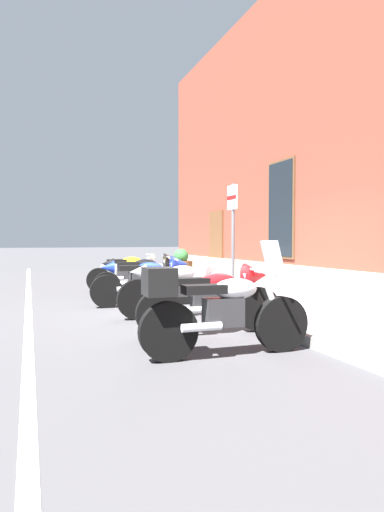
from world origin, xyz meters
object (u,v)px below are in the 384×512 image
Objects in this scene: motorcycle_black_sport at (145,274)px; parking_sign at (233,226)px; barrel_planter at (181,268)px; motorcycle_white_sport at (181,285)px; motorcycle_silver_touring at (218,309)px; motorcycle_red_sport at (216,295)px; motorcycle_yellow_naked at (129,273)px; motorcycle_blue_sport at (149,278)px.

motorcycle_black_sport is 2.69m from parking_sign.
barrel_planter reaches higher than motorcycle_black_sport.
motorcycle_silver_touring is (2.60, -0.44, -0.01)m from motorcycle_white_sport.
motorcycle_silver_touring is 2.19× the size of barrel_planter.
motorcycle_red_sport is at bearing 0.81° from motorcycle_white_sport.
motorcycle_silver_touring is at bearing -3.43° from motorcycle_yellow_naked.
motorcycle_blue_sport is (2.56, -0.13, 0.07)m from motorcycle_yellow_naked.
motorcycle_white_sport is 0.97× the size of motorcycle_red_sport.
parking_sign is 2.38× the size of barrel_planter.
motorcycle_silver_touring reaches higher than motorcycle_blue_sport.
motorcycle_red_sport is 2.26× the size of barrel_planter.
motorcycle_white_sport is 0.93× the size of parking_sign.
motorcycle_black_sport is 1.04× the size of motorcycle_silver_touring.
motorcycle_yellow_naked is 1.01× the size of motorcycle_white_sport.
barrel_planter reaches higher than motorcycle_blue_sport.
motorcycle_black_sport reaches higher than motorcycle_yellow_naked.
motorcycle_blue_sport is at bearing -129.94° from parking_sign.
motorcycle_white_sport is at bearing 7.14° from motorcycle_blue_sport.
motorcycle_red_sport is (1.47, 0.02, -0.01)m from motorcycle_white_sport.
motorcycle_yellow_naked is at bearing -177.54° from motorcycle_black_sport.
motorcycle_silver_touring is (1.13, -0.46, 0.00)m from motorcycle_red_sport.
motorcycle_black_sport reaches higher than motorcycle_blue_sport.
motorcycle_blue_sport is (1.13, -0.19, -0.01)m from motorcycle_black_sport.
motorcycle_yellow_naked is 5.44m from motorcycle_red_sport.
motorcycle_white_sport is (2.53, -0.01, -0.00)m from motorcycle_black_sport.
motorcycle_yellow_naked is 6.58m from motorcycle_silver_touring.
motorcycle_silver_touring is at bearing -9.62° from motorcycle_white_sport.
motorcycle_silver_touring reaches higher than motorcycle_red_sport.
parking_sign reaches higher than motorcycle_silver_touring.
motorcycle_white_sport is at bearing -179.19° from motorcycle_red_sport.
motorcycle_silver_touring is (6.57, -0.39, 0.07)m from motorcycle_yellow_naked.
motorcycle_silver_touring reaches higher than motorcycle_yellow_naked.
barrel_planter is at bearing 107.33° from motorcycle_yellow_naked.
motorcycle_silver_touring reaches higher than motorcycle_white_sport.
motorcycle_black_sport reaches higher than motorcycle_white_sport.
motorcycle_red_sport is 2.35m from parking_sign.
motorcycle_yellow_naked is 2.22× the size of barrel_planter.
motorcycle_silver_touring is 3.47m from parking_sign.
motorcycle_red_sport is at bearing 157.73° from motorcycle_silver_touring.
motorcycle_yellow_naked is 2.57m from motorcycle_blue_sport.
motorcycle_white_sport reaches higher than motorcycle_blue_sport.
barrel_planter is (-5.94, 1.52, -0.02)m from motorcycle_red_sport.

